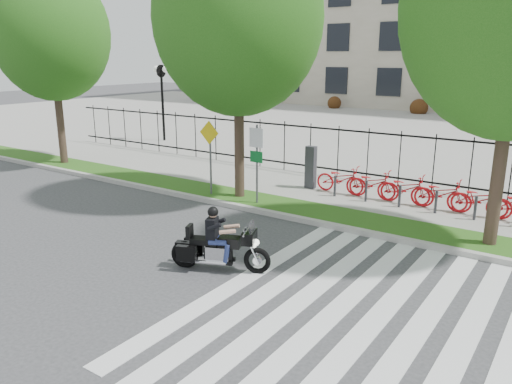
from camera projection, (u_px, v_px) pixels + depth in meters
The scene contains 14 objects.
ground at pixel (170, 257), 12.03m from camera, with size 120.00×120.00×0.00m, color #353538.
curb at pixel (264, 212), 15.27m from camera, with size 60.00×0.20×0.15m, color #A4A29B.
grass_verge at pixel (279, 205), 15.95m from camera, with size 60.00×1.50×0.15m, color #265415.
sidewalk at pixel (316, 189), 17.93m from camera, with size 60.00×3.50×0.15m, color gray.
plaza at pixel (445, 131), 31.90m from camera, with size 80.00×34.00×0.10m, color gray.
crosswalk_stripes at pixel (357, 313), 9.39m from camera, with size 5.70×8.00×0.01m, color silver, non-canonical shape.
iron_fence at pixel (338, 152), 19.04m from camera, with size 30.00×0.06×2.00m, color black, non-canonical shape.
lamp_post_left at pixel (162, 84), 27.28m from camera, with size 1.06×0.70×4.25m.
street_tree_0 at pixel (51, 34), 20.59m from camera, with size 4.79×4.79×8.18m.
street_tree_1 at pixel (238, 17), 15.28m from camera, with size 5.27×5.27×8.72m.
bike_share_station at pixel (438, 193), 15.22m from camera, with size 8.89×0.86×1.50m.
sign_pole_regulatory at pixel (257, 154), 15.54m from camera, with size 0.50×0.09×2.50m.
sign_pole_warning at pixel (210, 148), 16.58m from camera, with size 0.78×0.09×2.49m.
motorcycle_rider at pixel (219, 245), 11.16m from camera, with size 2.20×1.20×1.80m.
Camera 1 is at (8.04, -8.05, 4.69)m, focal length 35.00 mm.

